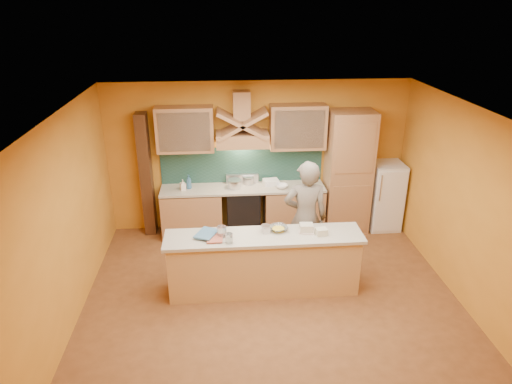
{
  "coord_description": "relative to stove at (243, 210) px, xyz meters",
  "views": [
    {
      "loc": [
        -0.7,
        -5.51,
        4.14
      ],
      "look_at": [
        -0.17,
        0.9,
        1.37
      ],
      "focal_mm": 32.0,
      "sensor_mm": 36.0,
      "label": 1
    }
  ],
  "objects": [
    {
      "name": "person",
      "position": [
        0.9,
        -1.4,
        0.49
      ],
      "size": [
        0.72,
        0.51,
        1.89
      ],
      "primitive_type": "imported",
      "rotation": [
        0.0,
        0.0,
        3.06
      ],
      "color": "#70665B",
      "rests_on": "floor"
    },
    {
      "name": "wall_left",
      "position": [
        -2.45,
        -2.2,
        0.95
      ],
      "size": [
        0.02,
        5.0,
        2.8
      ],
      "primitive_type": "cube",
      "color": "orange",
      "rests_on": "floor"
    },
    {
      "name": "mixing_bowl",
      "position": [
        0.43,
        -1.77,
        0.53
      ],
      "size": [
        0.34,
        0.34,
        0.07
      ],
      "primitive_type": "imported",
      "rotation": [
        0.0,
        0.0,
        0.38
      ],
      "color": "silver",
      "rests_on": "island_top"
    },
    {
      "name": "book_upper",
      "position": [
        -0.75,
        -1.79,
        0.53
      ],
      "size": [
        0.39,
        0.43,
        0.03
      ],
      "primitive_type": "imported",
      "rotation": [
        0.0,
        0.0,
        -0.45
      ],
      "color": "#406B8E",
      "rests_on": "island_top"
    },
    {
      "name": "pantry_column",
      "position": [
        1.95,
        0.0,
        0.7
      ],
      "size": [
        0.8,
        0.6,
        2.3
      ],
      "primitive_type": "cube",
      "color": "#B47E52",
      "rests_on": "floor"
    },
    {
      "name": "base_cabinet_left",
      "position": [
        -0.95,
        0.0,
        -0.02
      ],
      "size": [
        1.1,
        0.6,
        0.86
      ],
      "primitive_type": "cube",
      "color": "#B47E52",
      "rests_on": "floor"
    },
    {
      "name": "soap_bottle_b",
      "position": [
        -0.98,
        0.02,
        0.6
      ],
      "size": [
        0.14,
        0.14,
        0.26
      ],
      "primitive_type": "imported",
      "rotation": [
        0.0,
        0.0,
        0.66
      ],
      "color": "#32608A",
      "rests_on": "counter_top"
    },
    {
      "name": "backsplash",
      "position": [
        -0.0,
        0.28,
        0.8
      ],
      "size": [
        3.0,
        0.03,
        0.7
      ],
      "primitive_type": "cube",
      "color": "#1C3D37",
      "rests_on": "wall_back"
    },
    {
      "name": "pot_small",
      "position": [
        0.11,
        0.15,
        0.52
      ],
      "size": [
        0.24,
        0.24,
        0.14
      ],
      "primitive_type": "cylinder",
      "rotation": [
        0.0,
        0.0,
        -0.18
      ],
      "color": "silver",
      "rests_on": "stove"
    },
    {
      "name": "island_body",
      "position": [
        0.2,
        -1.9,
        -0.01
      ],
      "size": [
        2.8,
        0.55,
        0.88
      ],
      "primitive_type": "cube",
      "color": "tan",
      "rests_on": "floor"
    },
    {
      "name": "kitchen_scale",
      "position": [
        0.23,
        -1.81,
        0.54
      ],
      "size": [
        0.12,
        0.12,
        0.09
      ],
      "primitive_type": "cube",
      "rotation": [
        0.0,
        0.0,
        0.14
      ],
      "color": "silver",
      "rests_on": "island_top"
    },
    {
      "name": "floor",
      "position": [
        0.3,
        -2.2,
        -0.45
      ],
      "size": [
        5.5,
        5.0,
        0.01
      ],
      "primitive_type": "cube",
      "color": "brown",
      "rests_on": "ground"
    },
    {
      "name": "pot_large",
      "position": [
        -0.16,
        -0.01,
        0.52
      ],
      "size": [
        0.31,
        0.31,
        0.15
      ],
      "primitive_type": "cylinder",
      "rotation": [
        0.0,
        0.0,
        -0.2
      ],
      "color": "silver",
      "rests_on": "stove"
    },
    {
      "name": "counter_top",
      "position": [
        -0.0,
        0.0,
        0.45
      ],
      "size": [
        3.0,
        0.62,
        0.04
      ],
      "primitive_type": "cube",
      "color": "#B4AB98",
      "rests_on": "base_cabinet_left"
    },
    {
      "name": "fridge",
      "position": [
        2.7,
        0.0,
        0.2
      ],
      "size": [
        0.58,
        0.6,
        1.3
      ],
      "primitive_type": "cube",
      "color": "white",
      "rests_on": "floor"
    },
    {
      "name": "soap_bottle_a",
      "position": [
        -1.09,
        -0.05,
        0.57
      ],
      "size": [
        0.12,
        0.12,
        0.2
      ],
      "primitive_type": "imported",
      "rotation": [
        0.0,
        0.0,
        0.36
      ],
      "color": "white",
      "rests_on": "counter_top"
    },
    {
      "name": "trim_column_left",
      "position": [
        -1.75,
        0.15,
        0.7
      ],
      "size": [
        0.2,
        0.3,
        2.3
      ],
      "primitive_type": "cube",
      "color": "#472816",
      "rests_on": "floor"
    },
    {
      "name": "grocery_bag_b",
      "position": [
        1.03,
        -1.95,
        0.54
      ],
      "size": [
        0.18,
        0.15,
        0.1
      ],
      "primitive_type": "cube",
      "rotation": [
        0.0,
        0.0,
        0.13
      ],
      "color": "beige",
      "rests_on": "island_top"
    },
    {
      "name": "wall_back",
      "position": [
        0.3,
        0.3,
        0.95
      ],
      "size": [
        5.5,
        0.02,
        2.8
      ],
      "primitive_type": "cube",
      "color": "orange",
      "rests_on": "floor"
    },
    {
      "name": "jar_large",
      "position": [
        -0.41,
        -1.88,
        0.57
      ],
      "size": [
        0.15,
        0.15,
        0.15
      ],
      "primitive_type": "cylinder",
      "rotation": [
        0.0,
        0.0,
        -0.1
      ],
      "color": "silver",
      "rests_on": "island_top"
    },
    {
      "name": "ceiling",
      "position": [
        0.3,
        -2.2,
        2.35
      ],
      "size": [
        5.5,
        5.0,
        0.01
      ],
      "primitive_type": "cube",
      "color": "white",
      "rests_on": "wall_back"
    },
    {
      "name": "grocery_bag_a",
      "position": [
        0.83,
        -1.84,
        0.56
      ],
      "size": [
        0.2,
        0.17,
        0.12
      ],
      "primitive_type": "cube",
      "rotation": [
        0.0,
        0.0,
        -0.07
      ],
      "color": "beige",
      "rests_on": "island_top"
    },
    {
      "name": "wall_front",
      "position": [
        0.3,
        -4.7,
        0.95
      ],
      "size": [
        5.5,
        0.02,
        2.8
      ],
      "primitive_type": "cube",
      "color": "orange",
      "rests_on": "floor"
    },
    {
      "name": "base_cabinet_right",
      "position": [
        0.95,
        0.0,
        -0.02
      ],
      "size": [
        1.1,
        0.6,
        0.86
      ],
      "primitive_type": "cube",
      "color": "#B47E52",
      "rests_on": "floor"
    },
    {
      "name": "hood_chimney",
      "position": [
        0.0,
        0.15,
        1.95
      ],
      "size": [
        0.3,
        0.3,
        0.5
      ],
      "primitive_type": "cube",
      "color": "#B47E52",
      "rests_on": "wall_back"
    },
    {
      "name": "dish_rack",
      "position": [
        0.53,
        0.09,
        0.52
      ],
      "size": [
        0.3,
        0.25,
        0.1
      ],
      "primitive_type": "cube",
      "rotation": [
        0.0,
        0.0,
        0.16
      ],
      "color": "white",
      "rests_on": "counter_top"
    },
    {
      "name": "cloth",
      "position": [
        0.83,
        -1.85,
        0.5
      ],
      "size": [
        0.25,
        0.21,
        0.01
      ],
      "primitive_type": "cube",
      "rotation": [
        0.0,
        0.0,
        -0.21
      ],
      "color": "beige",
      "rests_on": "island_top"
    },
    {
      "name": "stove",
      "position": [
        0.0,
        0.0,
        0.0
      ],
      "size": [
        0.6,
        0.58,
        0.9
      ],
      "primitive_type": "cube",
      "color": "black",
      "rests_on": "floor"
    },
    {
      "name": "island_top",
      "position": [
        0.2,
        -1.9,
        0.47
      ],
      "size": [
        2.9,
        0.62,
        0.05
      ],
      "primitive_type": "cube",
      "color": "#B4AB98",
      "rests_on": "island_body"
    },
    {
      "name": "wall_right",
      "position": [
        3.05,
        -2.2,
        0.95
      ],
      "size": [
        0.02,
        5.0,
        2.8
      ],
      "primitive_type": "cube",
      "color": "orange",
      "rests_on": "floor"
    },
    {
      "name": "upper_cabinet_right",
      "position": [
        1.0,
        0.12,
        1.55
      ],
      "size": [
        1.0,
        0.35,
        0.8
      ],
      "primitive_type": "cube",
      "color": "#B47E52",
      "rests_on": "wall_back"
    },
    {
      "name": "book_lower",
      "position": [
        -0.63,
        -1.95,
        0.51
      ],
      "size": [
        0.23,
        0.31,
        0.03
      ],
      "primitive_type": "imported",
      "rotation": [
        0.0,
        0.0,
        -0.01
      ],
      "color": "#B35540",
      "rests_on": "island_top"
    },
    {
      "name": "bowl_back",
      "position": [
        0.7,
        -0.1,
        0.51
      ],
      "size": [
        0.29,
        0.29,
        0.07
      ],
      "primitive_type": "imported",
      "rotation": [
        0.0,
        0.0,
        0.35
      ],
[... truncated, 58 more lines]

